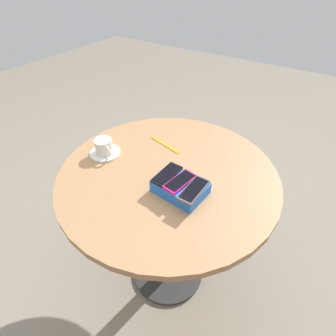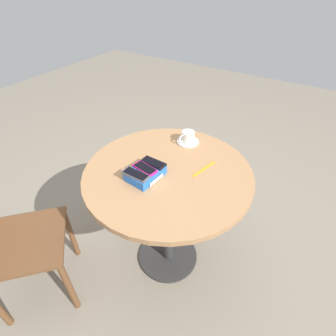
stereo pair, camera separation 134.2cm
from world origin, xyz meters
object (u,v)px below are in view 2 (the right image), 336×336
Objects in this scene: phone_box at (146,173)px; saucer at (188,142)px; lanyard_strap at (204,169)px; phone_gray at (136,174)px; phone_black at (153,163)px; coffee_cup at (188,136)px; phone_magenta at (145,168)px; round_table at (168,190)px; chair_near_window at (10,243)px.

phone_box is 1.46× the size of saucer.
phone_box reaches higher than lanyard_strap.
phone_gray is 0.37m from lanyard_strap.
coffee_cup is at bearing -2.73° from phone_black.
phone_box is 0.40m from coffee_cup.
phone_magenta is 0.40m from coffee_cup.
coffee_cup is (0.46, -0.03, -0.01)m from phone_gray.
phone_box is 1.09× the size of lanyard_strap.
round_table is at bearing -170.70° from coffee_cup.
phone_magenta is at bearing -43.87° from chair_near_window.
round_table is 0.89m from chair_near_window.
phone_magenta is 0.40m from saucer.
phone_magenta is 1.34× the size of coffee_cup.
phone_box is 0.31m from lanyard_strap.
coffee_cup is at bearing -3.50° from phone_magenta.
round_table is 0.20m from phone_box.
phone_gray is 0.16× the size of chair_near_window.
chair_near_window reaches higher than lanyard_strap.
lanyard_strap is (-0.18, -0.20, -0.04)m from coffee_cup.
phone_gray is at bearing 171.08° from phone_magenta.
phone_magenta reaches higher than saucer.
phone_box is 0.03m from phone_magenta.
round_table is 0.35m from coffee_cup.
chair_near_window is (-0.60, 0.53, -0.37)m from phone_black.
chair_near_window is at bearing 138.77° from phone_black.
coffee_cup reaches higher than saucer.
phone_gray reaches higher than round_table.
saucer is 1.13m from chair_near_window.
phone_box is 1.46× the size of phone_black.
coffee_cup is at bearing 9.30° from round_table.
phone_gray is 0.79m from chair_near_window.
phone_black is 0.34m from coffee_cup.
phone_black is at bearing 177.12° from saucer.
coffee_cup reaches higher than phone_gray.
phone_gray is 0.06m from phone_magenta.
phone_magenta is at bearing 176.38° from saucer.
coffee_cup is (0.30, 0.05, 0.18)m from round_table.
phone_box is 0.07m from phone_black.
phone_black is 0.88m from chair_near_window.
phone_box is at bearing 174.35° from phone_black.
lanyard_strap is 0.21× the size of chair_near_window.
saucer is 0.27m from lanyard_strap.
phone_box reaches higher than round_table.
phone_gray is at bearing 175.66° from saucer.
phone_box is at bearing -10.96° from phone_gray.
phone_gray is (-0.06, 0.01, 0.03)m from phone_box.
phone_magenta is (0.00, 0.00, 0.03)m from phone_box.
phone_black is at bearing 120.37° from round_table.
chair_near_window is (-0.64, 0.59, -0.18)m from round_table.
saucer is at bearing 9.05° from round_table.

